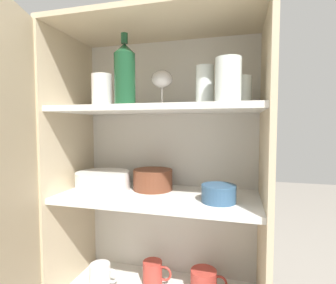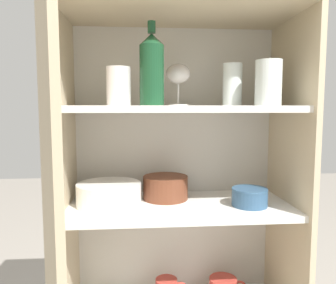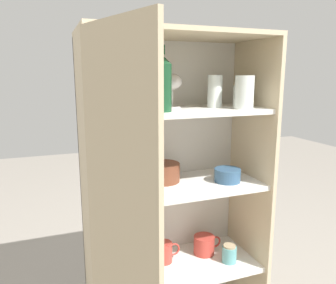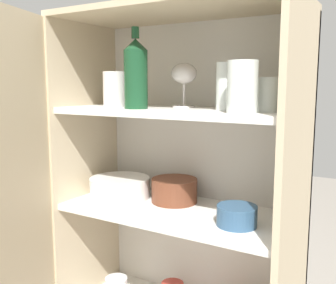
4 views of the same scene
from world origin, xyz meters
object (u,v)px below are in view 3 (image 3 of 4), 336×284
wine_bottle (162,83)px  plate_stack_white (122,182)px  storage_jar (229,254)px  mixing_bowl_large (162,172)px  serving_bowl_small (227,174)px  coffee_mug_primary (125,269)px

wine_bottle → plate_stack_white: (-0.14, 0.09, -0.39)m
wine_bottle → storage_jar: bearing=4.1°
wine_bottle → mixing_bowl_large: (0.05, 0.15, -0.39)m
mixing_bowl_large → plate_stack_white: bearing=-163.7°
mixing_bowl_large → serving_bowl_small: mixing_bowl_large is taller
wine_bottle → storage_jar: (0.33, 0.02, -0.77)m
mixing_bowl_large → wine_bottle: bearing=-109.2°
coffee_mug_primary → storage_jar: (0.48, -0.04, -0.00)m
plate_stack_white → serving_bowl_small: bearing=-6.3°
storage_jar → mixing_bowl_large: bearing=156.7°
serving_bowl_small → storage_jar: serving_bowl_small is taller
plate_stack_white → mixing_bowl_large: 0.20m
wine_bottle → storage_jar: wine_bottle is taller
wine_bottle → mixing_bowl_large: wine_bottle is taller
coffee_mug_primary → storage_jar: coffee_mug_primary is taller
mixing_bowl_large → coffee_mug_primary: (-0.19, -0.08, -0.38)m
serving_bowl_small → coffee_mug_primary: serving_bowl_small is taller
serving_bowl_small → wine_bottle: bearing=-172.8°
plate_stack_white → serving_bowl_small: plate_stack_white is taller
mixing_bowl_large → storage_jar: (0.28, -0.12, -0.39)m
plate_stack_white → serving_bowl_small: (0.45, -0.05, -0.00)m
coffee_mug_primary → mixing_bowl_large: bearing=21.4°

